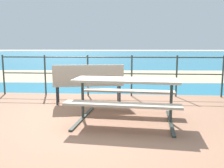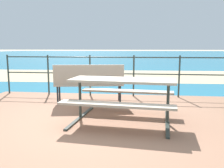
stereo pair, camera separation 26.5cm
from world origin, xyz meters
name	(u,v)px [view 2 (the right image)]	position (x,y,z in m)	size (l,w,h in m)	color
ground_plane	(95,126)	(0.00, 0.00, 0.00)	(240.00, 240.00, 0.00)	beige
patio_paving	(95,124)	(0.00, 0.00, 0.03)	(6.40, 5.20, 0.06)	#996B51
sea_water	(137,55)	(0.00, 40.00, 0.01)	(90.00, 90.00, 0.01)	teal
beach_strip	(125,75)	(0.00, 7.53, 0.01)	(54.00, 4.96, 0.01)	tan
picnic_table	(122,90)	(0.46, 0.17, 0.62)	(1.94, 1.59, 0.76)	tan
park_bench	(89,80)	(-0.41, 1.44, 0.60)	(1.65, 0.71, 0.91)	tan
railing_fence	(112,71)	(0.00, 2.38, 0.74)	(5.94, 0.04, 1.09)	#2D3833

